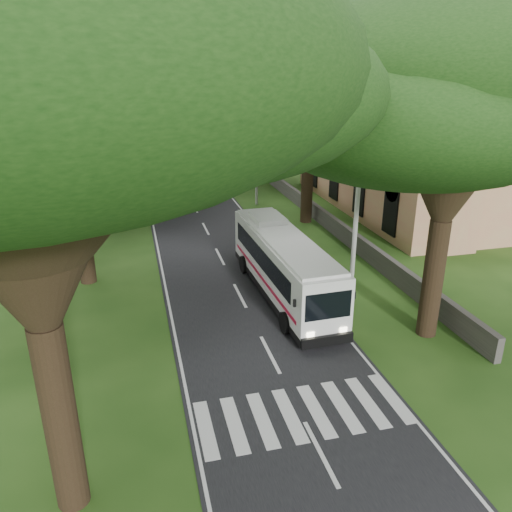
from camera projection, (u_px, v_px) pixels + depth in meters
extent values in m
plane|color=#204213|center=(284.00, 382.00, 19.60)|extent=(140.00, 140.00, 0.00)
cube|color=black|center=(197.00, 211.00, 42.21)|extent=(8.00, 120.00, 0.04)
cube|color=silver|center=(300.00, 414.00, 17.79)|extent=(8.00, 3.00, 0.01)
cube|color=#383533|center=(301.00, 201.00, 43.15)|extent=(0.35, 50.00, 1.20)
cube|color=tan|center=(410.00, 170.00, 42.47)|extent=(12.00, 22.00, 6.40)
pyramid|color=#595960|center=(418.00, 104.00, 40.52)|extent=(14.00, 24.00, 2.20)
cube|color=tan|center=(453.00, 175.00, 32.09)|extent=(3.00, 3.00, 10.00)
cone|color=#595960|center=(467.00, 79.00, 30.00)|extent=(4.00, 4.00, 1.60)
cylinder|color=gray|center=(355.00, 229.00, 24.85)|extent=(0.24, 0.24, 8.00)
cube|color=gray|center=(360.00, 160.00, 23.62)|extent=(1.60, 0.10, 0.10)
cube|color=gray|center=(359.00, 173.00, 23.84)|extent=(1.20, 0.10, 0.10)
cylinder|color=gray|center=(257.00, 159.00, 42.94)|extent=(0.24, 0.24, 8.00)
cube|color=gray|center=(257.00, 119.00, 41.72)|extent=(1.60, 0.10, 0.10)
cube|color=gray|center=(257.00, 126.00, 41.93)|extent=(1.20, 0.10, 0.10)
cylinder|color=gray|center=(216.00, 131.00, 61.03)|extent=(0.24, 0.24, 8.00)
cube|color=gray|center=(216.00, 102.00, 59.81)|extent=(1.60, 0.10, 0.10)
cube|color=gray|center=(216.00, 107.00, 60.02)|extent=(1.20, 0.10, 0.10)
cylinder|color=black|center=(61.00, 419.00, 13.25)|extent=(0.90, 0.90, 5.68)
cone|color=black|center=(32.00, 253.00, 11.54)|extent=(3.20, 3.20, 3.80)
cylinder|color=black|center=(83.00, 233.00, 27.58)|extent=(0.90, 0.90, 5.81)
cone|color=black|center=(71.00, 146.00, 25.85)|extent=(3.20, 3.20, 3.80)
ellipsoid|color=black|center=(60.00, 59.00, 24.34)|extent=(16.18, 16.18, 6.79)
cylinder|color=black|center=(103.00, 174.00, 44.09)|extent=(0.90, 0.90, 5.18)
cone|color=black|center=(97.00, 122.00, 42.48)|extent=(3.20, 3.20, 3.80)
ellipsoid|color=black|center=(93.00, 79.00, 41.25)|extent=(16.10, 16.10, 6.76)
cylinder|color=black|center=(99.00, 139.00, 59.92)|extent=(0.90, 0.90, 6.42)
cone|color=black|center=(94.00, 95.00, 58.08)|extent=(3.20, 3.20, 3.80)
ellipsoid|color=black|center=(89.00, 49.00, 56.30)|extent=(16.22, 16.22, 6.81)
cylinder|color=black|center=(433.00, 279.00, 22.14)|extent=(0.90, 0.90, 5.47)
cone|color=black|center=(447.00, 176.00, 20.47)|extent=(3.20, 3.20, 3.80)
ellipsoid|color=black|center=(461.00, 78.00, 19.11)|extent=(15.70, 15.70, 6.59)
cylinder|color=black|center=(307.00, 185.00, 38.47)|extent=(0.90, 0.90, 5.87)
cone|color=black|center=(309.00, 121.00, 36.73)|extent=(3.20, 3.20, 3.80)
ellipsoid|color=black|center=(312.00, 58.00, 35.19)|extent=(13.24, 13.24, 5.56)
cylinder|color=black|center=(247.00, 150.00, 54.68)|extent=(0.90, 0.90, 5.64)
cone|color=black|center=(247.00, 106.00, 52.98)|extent=(3.20, 3.20, 3.80)
ellipsoid|color=black|center=(247.00, 65.00, 51.54)|extent=(12.57, 12.57, 5.28)
cylinder|color=black|center=(225.00, 128.00, 71.05)|extent=(0.90, 0.90, 6.37)
cone|color=black|center=(224.00, 90.00, 69.22)|extent=(3.20, 3.20, 3.80)
ellipsoid|color=black|center=(224.00, 52.00, 67.46)|extent=(15.72, 15.72, 6.60)
cube|color=silver|center=(284.00, 264.00, 26.23)|extent=(2.78, 11.54, 2.82)
cube|color=black|center=(282.00, 255.00, 26.34)|extent=(2.77, 9.44, 1.05)
cube|color=black|center=(283.00, 287.00, 26.72)|extent=(2.82, 11.58, 0.33)
cube|color=#B50C2A|center=(283.00, 275.00, 26.46)|extent=(2.79, 10.40, 0.17)
cube|color=silver|center=(284.00, 238.00, 25.70)|extent=(2.57, 10.96, 0.17)
cylinder|color=black|center=(286.00, 323.00, 22.97)|extent=(0.37, 1.06, 1.05)
cylinder|color=black|center=(333.00, 316.00, 23.59)|extent=(0.37, 1.06, 1.05)
cylinder|color=black|center=(244.00, 265.00, 29.65)|extent=(0.37, 1.06, 1.05)
cylinder|color=black|center=(282.00, 260.00, 30.27)|extent=(0.37, 1.06, 1.05)
imported|color=#A7A7AC|center=(167.00, 169.00, 56.20)|extent=(2.61, 3.97, 1.26)
imported|color=navy|center=(158.00, 149.00, 68.69)|extent=(1.44, 4.02, 1.32)
imported|color=#A03517|center=(187.00, 145.00, 71.39)|extent=(3.05, 5.48, 1.50)
imported|color=black|center=(84.00, 264.00, 29.13)|extent=(0.36, 0.55, 1.51)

